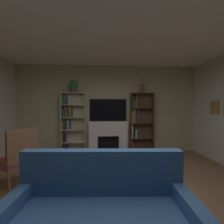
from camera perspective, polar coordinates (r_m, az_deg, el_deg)
The scene contains 11 objects.
ground_plane at distance 3.00m, azimuth 1.87°, elevation -28.07°, with size 6.80×6.80×0.00m, color #836145.
wall_back_accent at distance 5.43m, azimuth -1.39°, elevation 0.96°, with size 5.79×0.06×2.78m, color #BAB28B.
ceiling at distance 2.89m, azimuth 1.95°, elevation 28.84°, with size 5.79×5.77×0.06m, color white.
fireplace at distance 5.37m, azimuth -1.29°, elevation -8.20°, with size 1.30×0.54×1.01m.
tv at distance 5.37m, azimuth -1.36°, elevation 0.67°, with size 1.16×0.06×0.69m, color black.
bookshelf_left at distance 5.40m, azimuth -13.69°, elevation -3.68°, with size 0.73×0.28×1.91m.
bookshelf_right at distance 5.47m, azimuth 9.02°, elevation -3.52°, with size 0.73×0.28×1.91m.
potted_plant at distance 5.34m, azimuth -13.01°, elevation 8.59°, with size 0.27×0.27×0.36m.
vase_with_flowers at distance 5.44m, azimuth 10.17°, elevation 8.00°, with size 0.12×0.12×0.45m.
couch at distance 2.13m, azimuth -3.81°, elevation -32.39°, with size 2.00×0.99×0.97m.
armchair at distance 3.63m, azimuth -29.19°, elevation -13.28°, with size 0.81×0.81×1.10m.
Camera 1 is at (-0.28, -2.57, 1.52)m, focal length 27.02 mm.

